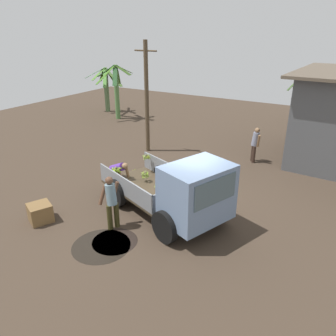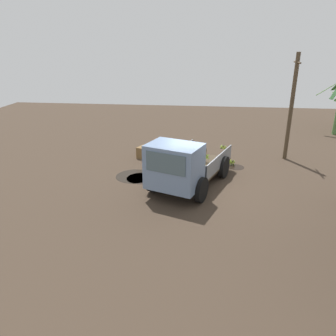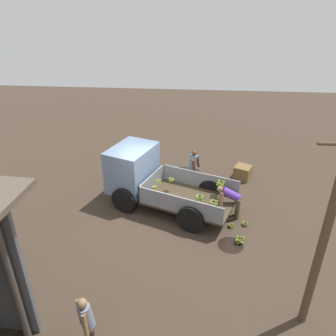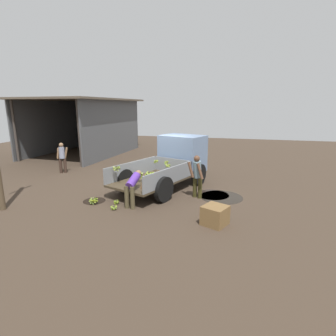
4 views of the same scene
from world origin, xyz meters
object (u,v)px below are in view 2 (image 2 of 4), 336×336
object	(u,v)px
banana_bunch_on_ground_2	(216,164)
wooden_crate_0	(145,152)
person_worker_loading	(202,151)
banana_bunch_on_ground_0	(212,160)
person_foreground_visitor	(156,155)
banana_bunch_on_ground_1	(232,162)
cargo_truck	(180,167)
utility_pole	(291,107)

from	to	relation	value
banana_bunch_on_ground_2	wooden_crate_0	xyz separation A→B (m)	(-0.75, -3.49, 0.19)
wooden_crate_0	person_worker_loading	bearing A→B (deg)	75.04
person_worker_loading	banana_bunch_on_ground_0	size ratio (longest dim) A/B	5.21
person_foreground_visitor	banana_bunch_on_ground_2	bearing A→B (deg)	-38.89
banana_bunch_on_ground_1	banana_bunch_on_ground_2	size ratio (longest dim) A/B	1.42
cargo_truck	banana_bunch_on_ground_1	world-z (taller)	cargo_truck
cargo_truck	wooden_crate_0	world-z (taller)	cargo_truck
cargo_truck	utility_pole	size ratio (longest dim) A/B	0.97
person_foreground_visitor	banana_bunch_on_ground_2	distance (m)	3.08
cargo_truck	banana_bunch_on_ground_0	distance (m)	3.99
banana_bunch_on_ground_0	wooden_crate_0	distance (m)	3.36
person_foreground_visitor	banana_bunch_on_ground_0	bearing A→B (deg)	-29.70
cargo_truck	banana_bunch_on_ground_2	bearing A→B (deg)	176.29
person_foreground_visitor	wooden_crate_0	distance (m)	2.38
banana_bunch_on_ground_0	banana_bunch_on_ground_1	world-z (taller)	banana_bunch_on_ground_1
cargo_truck	person_worker_loading	size ratio (longest dim) A/B	4.16
person_worker_loading	banana_bunch_on_ground_1	xyz separation A→B (m)	(-0.22, 1.43, -0.59)
cargo_truck	person_foreground_visitor	xyz separation A→B (m)	(-1.78, -1.19, -0.18)
utility_pole	wooden_crate_0	distance (m)	7.33
person_worker_loading	banana_bunch_on_ground_2	bearing A→B (deg)	97.75
person_foreground_visitor	utility_pole	bearing A→B (deg)	-41.87
banana_bunch_on_ground_1	person_foreground_visitor	bearing A→B (deg)	-65.01
person_foreground_visitor	banana_bunch_on_ground_2	size ratio (longest dim) A/B	7.62
banana_bunch_on_ground_1	cargo_truck	bearing A→B (deg)	-33.36
person_foreground_visitor	banana_bunch_on_ground_0	xyz separation A→B (m)	(-1.86, 2.48, -0.82)
banana_bunch_on_ground_2	person_worker_loading	bearing A→B (deg)	-89.08
utility_pole	banana_bunch_on_ground_2	xyz separation A→B (m)	(1.42, -3.44, -2.49)
person_worker_loading	banana_bunch_on_ground_2	distance (m)	0.91
utility_pole	banana_bunch_on_ground_0	bearing A→B (deg)	-75.40
cargo_truck	person_foreground_visitor	world-z (taller)	cargo_truck
cargo_truck	person_foreground_visitor	distance (m)	2.15
banana_bunch_on_ground_2	wooden_crate_0	bearing A→B (deg)	-102.10
cargo_truck	wooden_crate_0	bearing A→B (deg)	-131.53
person_foreground_visitor	banana_bunch_on_ground_0	size ratio (longest dim) A/B	7.19
utility_pole	wooden_crate_0	bearing A→B (deg)	-84.49
banana_bunch_on_ground_1	banana_bunch_on_ground_2	xyz separation A→B (m)	(0.21, -0.78, -0.05)
wooden_crate_0	cargo_truck	bearing A→B (deg)	27.71
person_worker_loading	banana_bunch_on_ground_1	size ratio (longest dim) A/B	3.89
banana_bunch_on_ground_0	banana_bunch_on_ground_1	size ratio (longest dim) A/B	0.75
person_worker_loading	banana_bunch_on_ground_1	world-z (taller)	person_worker_loading
utility_pole	person_worker_loading	size ratio (longest dim) A/B	4.27
cargo_truck	banana_bunch_on_ground_2	world-z (taller)	cargo_truck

